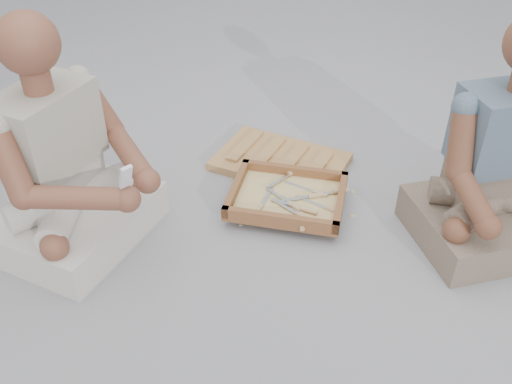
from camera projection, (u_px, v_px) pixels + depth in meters
The scene contains 25 objects.
ground at pixel (252, 268), 2.29m from camera, with size 60.00×60.00×0.00m, color #97979C.
carved_panel at pixel (280, 161), 2.88m from camera, with size 0.63×0.42×0.04m, color #AF8043.
tool_tray at pixel (287, 197), 2.56m from camera, with size 0.61×0.54×0.07m.
chisel_0 at pixel (291, 173), 2.69m from camera, with size 0.07×0.22×0.02m.
chisel_1 at pixel (291, 204), 2.51m from camera, with size 0.21×0.09×0.02m.
chisel_2 at pixel (328, 209), 2.49m from camera, with size 0.22×0.03×0.02m.
chisel_3 at pixel (316, 192), 2.59m from camera, with size 0.22×0.02×0.02m.
chisel_4 at pixel (311, 196), 2.55m from camera, with size 0.17×0.17×0.02m.
chisel_5 at pixel (299, 215), 2.45m from camera, with size 0.22×0.07×0.02m.
chisel_6 at pixel (336, 191), 2.58m from camera, with size 0.17×0.17×0.02m.
chisel_7 at pixel (305, 209), 2.47m from camera, with size 0.22×0.03×0.02m.
chisel_8 at pixel (260, 208), 2.49m from camera, with size 0.06×0.22×0.02m.
chisel_9 at pixel (303, 215), 2.45m from camera, with size 0.20×0.12×0.02m.
chisel_10 at pixel (299, 221), 2.42m from camera, with size 0.16×0.18×0.02m.
wood_chip_0 at pixel (322, 187), 2.73m from camera, with size 0.02×0.01×0.00m, color #DAC880.
wood_chip_1 at pixel (335, 209), 2.59m from camera, with size 0.02×0.01×0.00m, color #DAC880.
wood_chip_2 at pixel (345, 180), 2.78m from camera, with size 0.02×0.01×0.00m, color #DAC880.
wood_chip_3 at pixel (353, 216), 2.56m from camera, with size 0.02×0.01×0.00m, color #DAC880.
wood_chip_4 at pixel (275, 190), 2.71m from camera, with size 0.02×0.01×0.00m, color #DAC880.
wood_chip_5 at pixel (353, 192), 2.70m from camera, with size 0.02×0.01×0.00m, color #DAC880.
wood_chip_6 at pixel (332, 188), 2.72m from camera, with size 0.02×0.01×0.00m, color #DAC880.
wood_chip_7 at pixel (241, 224), 2.51m from camera, with size 0.02×0.01×0.00m, color #DAC880.
craftsman at pixel (66, 172), 2.26m from camera, with size 0.67×0.66×0.97m.
companion at pixel (502, 173), 2.27m from camera, with size 0.78×0.78×0.96m.
mobile_phone at pixel (126, 177), 2.01m from camera, with size 0.06×0.06×0.10m.
Camera 1 is at (0.87, -1.42, 1.60)m, focal length 40.00 mm.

